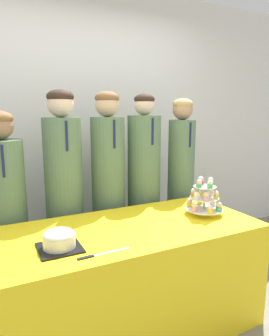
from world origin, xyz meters
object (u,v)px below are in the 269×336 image
Objects in this scene: student_0 at (7,219)px; student_4 at (180,186)px; round_cake at (59,239)px; cake_knife at (95,256)px; cupcake_stand at (204,197)px; student_3 at (144,192)px; student_2 at (109,195)px; student_1 at (65,201)px.

student_0 is 0.93× the size of student_4.
round_cake reaches higher than cake_knife.
student_4 is at bearing -0.00° from student_0.
cake_knife is at bearing -164.07° from cupcake_stand.
cake_knife is 0.18× the size of student_3.
student_0 reaches higher than cake_knife.
cupcake_stand is (1.09, 0.10, 0.07)m from round_cake.
student_2 is 1.01× the size of student_3.
student_4 is at bearing -0.00° from student_3.
cake_knife is 0.97m from student_0.
student_4 is at bearing -0.00° from student_2.
student_1 is at bearing 180.00° from student_3.
student_1 is at bearing 180.00° from student_4.
student_2 is at bearing 62.54° from cake_knife.
cake_knife is 1.09× the size of cupcake_stand.
student_3 is at bearing -0.00° from student_1.
round_cake is 0.84× the size of cupcake_stand.
round_cake is at bearing -141.69° from student_3.
cupcake_stand is 0.17× the size of student_4.
cake_knife is at bearing -130.70° from student_3.
round_cake is 0.14× the size of student_3.
student_0 is at bearing 154.44° from cupcake_stand.
student_0 is (-1.31, 0.63, -0.16)m from cupcake_stand.
cupcake_stand is 1.08m from student_1.
cupcake_stand is 0.67m from student_4.
round_cake is 1.51m from student_4.
student_4 is at bearing 28.85° from round_cake.
cake_knife is at bearing -115.68° from student_2.
student_0 is at bearing -180.00° from student_2.
student_2 is at bearing -0.00° from student_1.
student_1 is at bearing 180.00° from student_2.
student_0 is at bearing 111.01° from cake_knife.
student_3 is (0.77, 0.90, 0.04)m from cake_knife.
student_0 is 0.81m from student_2.
student_4 is (0.74, -0.00, -0.01)m from student_2.
student_3 is at bearing 104.87° from cupcake_stand.
student_3 reaches higher than round_cake.
student_1 is (-0.88, 0.63, -0.07)m from cupcake_stand.
cupcake_stand is 1.46m from student_0.
student_3 is (1.15, 0.00, 0.07)m from student_0.
student_1 is 0.37m from student_2.
round_cake is 1.17m from student_3.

